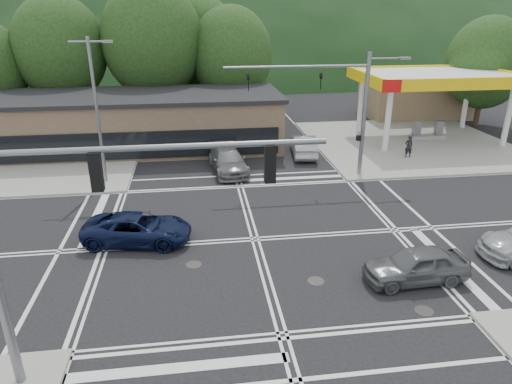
{
  "coord_description": "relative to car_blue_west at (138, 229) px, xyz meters",
  "views": [
    {
      "loc": [
        -2.64,
        -19.62,
        10.5
      ],
      "look_at": [
        0.41,
        2.67,
        1.4
      ],
      "focal_mm": 32.0,
      "sensor_mm": 36.0,
      "label": 1
    }
  ],
  "objects": [
    {
      "name": "convenience_store",
      "position": [
        25.61,
        24.5,
        1.19
      ],
      "size": [
        10.0,
        6.0,
        3.8
      ],
      "primitive_type": "cube",
      "color": "#846B4F",
      "rests_on": "ground"
    },
    {
      "name": "car_queue_b",
      "position": [
        6.61,
        18.29,
        0.07
      ],
      "size": [
        2.16,
        4.69,
        1.56
      ],
      "primitive_type": "imported",
      "rotation": [
        0.0,
        0.0,
        3.21
      ],
      "color": "beige",
      "rests_on": "ground"
    },
    {
      "name": "streetlight_nw",
      "position": [
        -2.83,
        8.5,
        4.34
      ],
      "size": [
        2.5,
        0.25,
        9.0
      ],
      "color": "slate",
      "rests_on": "ground"
    },
    {
      "name": "ground",
      "position": [
        5.61,
        -0.5,
        -0.71
      ],
      "size": [
        120.0,
        120.0,
        0.0
      ],
      "primitive_type": "plane",
      "color": "black",
      "rests_on": "ground"
    },
    {
      "name": "car_grey_center",
      "position": [
        11.65,
        -5.0,
        0.02
      ],
      "size": [
        4.36,
        1.91,
        1.46
      ],
      "primitive_type": "imported",
      "rotation": [
        0.0,
        0.0,
        -1.53
      ],
      "color": "#545759",
      "rests_on": "ground"
    },
    {
      "name": "car_queue_a",
      "position": [
        11.11,
        12.57,
        0.08
      ],
      "size": [
        2.24,
        4.93,
        1.57
      ],
      "primitive_type": "imported",
      "rotation": [
        0.0,
        0.0,
        3.02
      ],
      "color": "#999AA0",
      "rests_on": "ground"
    },
    {
      "name": "signal_mast_sw",
      "position": [
        -0.78,
        -8.7,
        4.41
      ],
      "size": [
        9.14,
        0.28,
        8.0
      ],
      "color": "slate",
      "rests_on": "ground"
    },
    {
      "name": "sidewalk_nw",
      "position": [
        -9.39,
        14.5,
        -0.63
      ],
      "size": [
        16.0,
        16.0,
        0.15
      ],
      "primitive_type": "cube",
      "color": "gray",
      "rests_on": "ground"
    },
    {
      "name": "tree_ne",
      "position": [
        29.61,
        19.5,
        5.13
      ],
      "size": [
        7.2,
        7.2,
        9.99
      ],
      "color": "#382619",
      "rests_on": "ground"
    },
    {
      "name": "tree_n_c",
      "position": [
        6.61,
        23.5,
        5.78
      ],
      "size": [
        7.6,
        7.6,
        10.87
      ],
      "color": "#382619",
      "rests_on": "ground"
    },
    {
      "name": "gas_station_canopy",
      "position": [
        22.6,
        15.49,
        4.33
      ],
      "size": [
        12.32,
        8.34,
        5.75
      ],
      "color": "silver",
      "rests_on": "ground"
    },
    {
      "name": "tree_n_e",
      "position": [
        3.61,
        27.5,
        6.43
      ],
      "size": [
        8.4,
        8.4,
        11.98
      ],
      "color": "#382619",
      "rests_on": "ground"
    },
    {
      "name": "car_northbound",
      "position": [
        5.11,
        9.68,
        0.07
      ],
      "size": [
        2.77,
        5.57,
        1.55
      ],
      "primitive_type": "imported",
      "rotation": [
        0.0,
        0.0,
        0.11
      ],
      "color": "slate",
      "rests_on": "ground"
    },
    {
      "name": "hill_north",
      "position": [
        5.61,
        89.5,
        -0.71
      ],
      "size": [
        252.0,
        126.0,
        140.0
      ],
      "primitive_type": "ellipsoid",
      "color": "black",
      "rests_on": "ground"
    },
    {
      "name": "signal_mast_ne",
      "position": [
        12.55,
        7.7,
        4.36
      ],
      "size": [
        11.65,
        0.3,
        8.0
      ],
      "color": "slate",
      "rests_on": "ground"
    },
    {
      "name": "tree_n_a",
      "position": [
        -8.39,
        23.5,
        6.43
      ],
      "size": [
        8.0,
        8.0,
        11.75
      ],
      "color": "#382619",
      "rests_on": "ground"
    },
    {
      "name": "tree_n_b",
      "position": [
        -0.39,
        23.5,
        7.08
      ],
      "size": [
        9.0,
        9.0,
        12.98
      ],
      "color": "#382619",
      "rests_on": "ground"
    },
    {
      "name": "pedestrian",
      "position": [
        18.61,
        10.61,
        0.26
      ],
      "size": [
        0.61,
        0.41,
        1.64
      ],
      "primitive_type": "imported",
      "rotation": [
        0.0,
        0.0,
        3.11
      ],
      "color": "black",
      "rests_on": "sidewalk_ne"
    },
    {
      "name": "sidewalk_ne",
      "position": [
        20.61,
        14.5,
        -0.63
      ],
      "size": [
        16.0,
        16.0,
        0.15
      ],
      "primitive_type": "cube",
      "color": "gray",
      "rests_on": "ground"
    },
    {
      "name": "car_blue_west",
      "position": [
        0.0,
        0.0,
        0.0
      ],
      "size": [
        5.39,
        3.1,
        1.42
      ],
      "primitive_type": "imported",
      "rotation": [
        0.0,
        0.0,
        1.42
      ],
      "color": "black",
      "rests_on": "ground"
    },
    {
      "name": "commercial_row",
      "position": [
        -2.39,
        16.5,
        1.29
      ],
      "size": [
        24.0,
        8.0,
        4.0
      ],
      "primitive_type": "cube",
      "color": "brown",
      "rests_on": "ground"
    }
  ]
}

